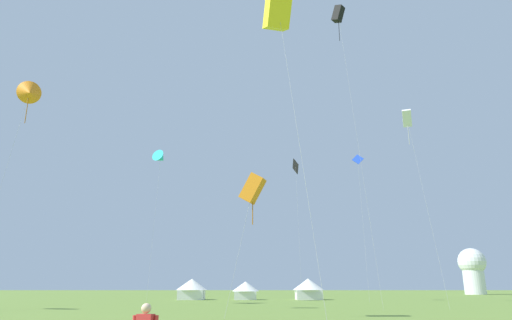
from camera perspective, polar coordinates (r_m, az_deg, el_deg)
The scene contains 12 objects.
kite_black_diamond at distance 67.63m, azimuth 5.32°, elevation -0.97°, with size 0.71×3.07×20.77m.
kite_white_box at distance 49.52m, azimuth 19.05°, elevation 5.08°, with size 2.42×2.19×20.05m.
kite_cyan_delta at distance 66.88m, azimuth -11.95°, elevation 0.24°, with size 2.52×2.61×21.34m.
kite_black_box at distance 51.37m, azimuth 10.73°, elevation 17.90°, with size 3.14×1.53×31.43m.
kite_orange_delta at distance 62.27m, azimuth -26.91°, elevation 7.69°, with size 4.35×4.32×26.90m.
kite_blue_diamond at distance 65.39m, azimuth 13.22°, elevation -0.40°, with size 1.67×1.56×20.44m.
kite_yellow_box at distance 30.00m, azimuth 3.03°, elevation 19.11°, with size 3.03×3.69×20.85m.
kite_orange_box at distance 32.25m, azimuth -0.21°, elevation -3.72°, with size 2.89×1.51×10.00m.
festival_tent_center at distance 70.97m, azimuth -8.02°, elevation -15.99°, with size 4.73×4.73×3.07m.
festival_tent_right at distance 70.31m, azimuth -1.11°, elevation -16.31°, with size 4.12×4.12×2.68m.
festival_tent_left at distance 70.75m, azimuth 6.98°, elevation -16.01°, with size 4.77×4.77×3.10m.
observatory_dome at distance 121.51m, azimuth 26.31°, elevation -12.38°, with size 6.40×6.40×10.80m.
Camera 1 is at (0.15, -5.78, 2.11)m, focal length 31.12 mm.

